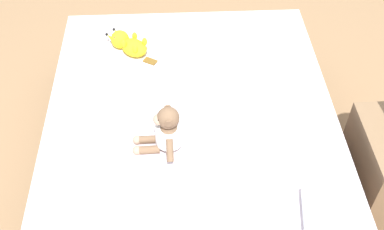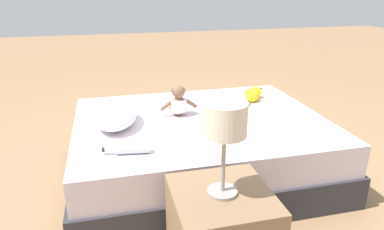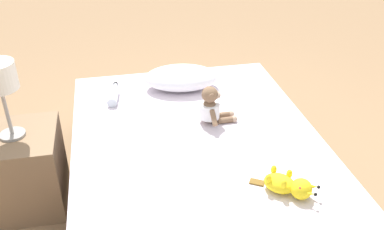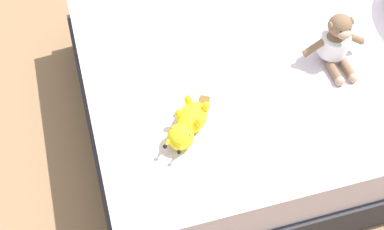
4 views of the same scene
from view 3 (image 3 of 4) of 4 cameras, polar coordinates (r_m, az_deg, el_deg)
name	(u,v)px [view 3 (image 3 of 4)]	position (r m, az deg, el deg)	size (l,w,h in m)	color
ground_plane	(196,197)	(2.69, 0.57, -10.95)	(16.00, 16.00, 0.00)	#93704C
bed	(196,169)	(2.54, 0.59, -7.22)	(1.43, 1.85, 0.45)	#2D2D33
pillow	(181,78)	(2.89, -1.45, 5.03)	(0.53, 0.36, 0.16)	white
plush_monkey	(211,108)	(2.50, 2.60, 0.98)	(0.23, 0.29, 0.24)	brown
plush_yellow_creature	(289,185)	(2.05, 12.84, -9.17)	(0.29, 0.25, 0.10)	yellow
glass_bottle	(113,95)	(2.81, -10.50, 2.62)	(0.09, 0.28, 0.06)	silver
nightstand	(22,170)	(2.69, -21.86, -6.87)	(0.46, 0.46, 0.49)	#846647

